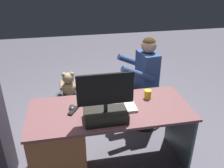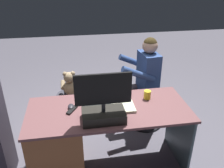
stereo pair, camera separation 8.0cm
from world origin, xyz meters
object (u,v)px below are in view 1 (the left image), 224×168
(desk, at_px, (69,141))
(cup, at_px, (148,94))
(monitor, at_px, (106,107))
(computer_mouse, at_px, (72,107))
(office_chair_teddy, at_px, (71,108))
(person, at_px, (139,76))
(visitor_chair, at_px, (145,106))
(keyboard, at_px, (104,103))
(teddy_bear, at_px, (69,85))
(tv_remote, at_px, (73,111))

(desk, relative_size, cup, 17.34)
(desk, bearing_deg, cup, -171.24)
(monitor, distance_m, computer_mouse, 0.40)
(office_chair_teddy, relative_size, person, 0.39)
(desk, relative_size, visitor_chair, 3.31)
(monitor, bearing_deg, desk, -26.41)
(desk, bearing_deg, visitor_chair, -146.16)
(monitor, relative_size, keyboard, 1.19)
(visitor_chair, bearing_deg, desk, 33.84)
(keyboard, bearing_deg, cup, -175.75)
(desk, bearing_deg, teddy_bear, -92.95)
(monitor, xyz_separation_m, person, (-0.59, -0.88, -0.15))
(keyboard, bearing_deg, desk, 14.19)
(keyboard, distance_m, office_chair_teddy, 0.91)
(desk, xyz_separation_m, office_chair_teddy, (-0.04, -0.80, -0.10))
(person, bearing_deg, cup, 81.45)
(keyboard, xyz_separation_m, tv_remote, (0.32, 0.07, -0.00))
(keyboard, relative_size, computer_mouse, 4.38)
(keyboard, distance_m, computer_mouse, 0.33)
(cup, height_order, tv_remote, cup)
(cup, bearing_deg, visitor_chair, -107.76)
(keyboard, relative_size, teddy_bear, 1.29)
(teddy_bear, bearing_deg, person, 172.84)
(monitor, height_order, cup, monitor)
(monitor, distance_m, cup, 0.60)
(office_chair_teddy, height_order, teddy_bear, teddy_bear)
(cup, bearing_deg, teddy_bear, -40.15)
(office_chair_teddy, bearing_deg, computer_mouse, 91.22)
(cup, bearing_deg, desk, 8.76)
(tv_remote, bearing_deg, office_chair_teddy, -57.48)
(monitor, distance_m, person, 1.07)
(desk, distance_m, cup, 0.95)
(keyboard, height_order, cup, cup)
(tv_remote, relative_size, person, 0.12)
(desk, distance_m, visitor_chair, 1.25)
(cup, bearing_deg, keyboard, 4.25)
(desk, height_order, computer_mouse, computer_mouse)
(visitor_chair, bearing_deg, person, -6.42)
(visitor_chair, distance_m, person, 0.46)
(cup, height_order, office_chair_teddy, cup)
(cup, xyz_separation_m, person, (-0.09, -0.57, -0.06))
(tv_remote, bearing_deg, monitor, 176.27)
(monitor, bearing_deg, person, -123.85)
(keyboard, bearing_deg, person, -132.61)
(monitor, relative_size, visitor_chair, 1.03)
(keyboard, xyz_separation_m, visitor_chair, (-0.65, -0.60, -0.48))
(computer_mouse, relative_size, tv_remote, 0.64)
(teddy_bear, distance_m, person, 0.91)
(computer_mouse, relative_size, visitor_chair, 0.20)
(computer_mouse, xyz_separation_m, teddy_bear, (0.02, -0.75, -0.13))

